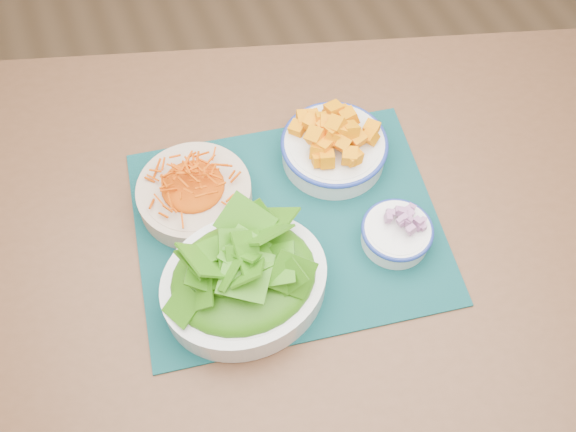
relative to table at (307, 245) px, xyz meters
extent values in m
plane|color=#936C47|center=(0.22, 0.33, -0.66)|extent=(4.00, 4.00, 0.00)
cube|color=brown|center=(0.00, 0.00, 0.07)|extent=(1.43, 1.16, 0.04)
cylinder|color=brown|center=(-0.43, 0.50, -0.30)|extent=(0.06, 0.06, 0.71)
cylinder|color=brown|center=(0.64, 0.18, -0.30)|extent=(0.06, 0.06, 0.71)
cube|color=#062A2C|center=(-0.04, 0.00, 0.10)|extent=(0.56, 0.48, 0.00)
cylinder|color=#C8AF94|center=(-0.17, 0.10, 0.12)|extent=(0.19, 0.19, 0.04)
ellipsoid|color=#E55505|center=(-0.17, 0.10, 0.16)|extent=(0.17, 0.17, 0.03)
cylinder|color=silver|center=(0.09, 0.10, 0.12)|extent=(0.20, 0.20, 0.05)
torus|color=navy|center=(0.09, 0.10, 0.14)|extent=(0.19, 0.19, 0.01)
ellipsoid|color=#FE9000|center=(0.09, 0.10, 0.17)|extent=(0.16, 0.16, 0.04)
ellipsoid|color=#1B5F06|center=(-0.14, -0.09, 0.18)|extent=(0.23, 0.19, 0.06)
cylinder|color=white|center=(0.12, -0.09, 0.12)|extent=(0.13, 0.13, 0.04)
torus|color=navy|center=(0.12, -0.09, 0.13)|extent=(0.12, 0.12, 0.01)
ellipsoid|color=#75165C|center=(0.12, -0.09, 0.15)|extent=(0.10, 0.10, 0.02)
camera|label=1|loc=(-0.24, -0.51, 1.03)|focal=40.00mm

